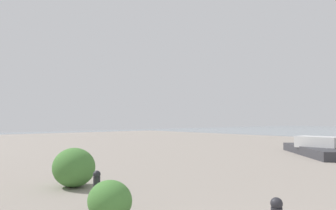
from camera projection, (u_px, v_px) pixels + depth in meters
name	position (u px, v px, depth m)	size (l,w,h in m)	color
bollard_mid	(97.00, 191.00, 5.35)	(0.13, 0.13, 0.71)	#232328
shrub_low	(110.00, 201.00, 4.89)	(0.75, 0.67, 0.63)	#477F38
shrub_round	(74.00, 167.00, 7.40)	(1.07, 0.97, 0.91)	#477F38
boat	(318.00, 150.00, 13.95)	(4.59, 4.51, 0.95)	#333338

